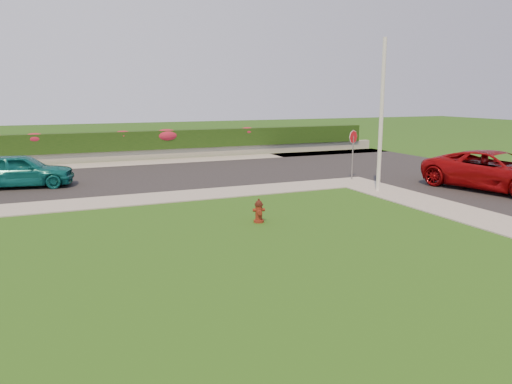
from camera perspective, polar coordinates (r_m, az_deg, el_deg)
name	(u,v)px	position (r m, az deg, el deg)	size (l,w,h in m)	color
ground	(317,268)	(11.49, 7.04, -8.57)	(120.00, 120.00, 0.00)	black
street_far	(59,183)	(23.64, -21.63, 1.01)	(26.00, 8.00, 0.04)	black
sidewalk_far	(33,208)	(18.72, -24.18, -1.68)	(24.00, 2.00, 0.04)	gray
curb_corner	(353,182)	(22.51, 10.98, 1.13)	(2.00, 2.00, 0.04)	gray
sidewalk_beyond	(132,163)	(28.93, -14.03, 3.20)	(34.00, 2.00, 0.04)	gray
retaining_wall	(127,155)	(30.37, -14.52, 4.07)	(34.00, 0.40, 0.60)	gray
hedge	(126,141)	(30.38, -14.62, 5.68)	(32.00, 0.90, 1.10)	black
fire_hydrant	(259,211)	(15.20, 0.33, -2.21)	(0.38, 0.36, 0.73)	#55180D
suv_red	(496,171)	(22.19, 25.74, 2.18)	(2.61, 5.65, 1.57)	maroon
sedan_teal	(21,170)	(22.86, -25.26, 2.24)	(1.66, 4.12, 1.40)	#0C5B5D
utility_pole	(381,117)	(20.21, 14.13, 8.34)	(0.16, 0.16, 5.97)	silver
stop_sign	(353,144)	(22.89, 11.03, 5.45)	(0.58, 0.26, 2.28)	slate
flower_clump_c	(35,139)	(29.92, -23.97, 5.60)	(1.20, 0.77, 0.60)	#B31E37
flower_clump_d	(123,135)	(30.22, -14.99, 6.27)	(1.11, 0.71, 0.55)	#B31E37
flower_clump_e	(166,135)	(30.70, -10.19, 6.38)	(1.54, 0.99, 0.77)	#B31E37
flower_clump_f	(247,132)	(32.28, -1.03, 6.92)	(1.13, 0.73, 0.56)	#B31E37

